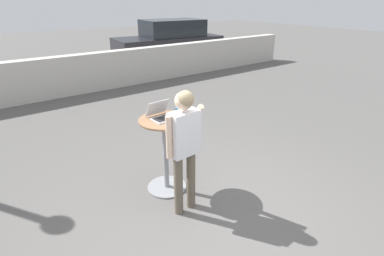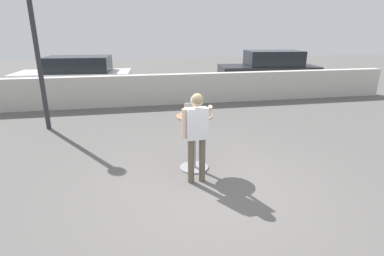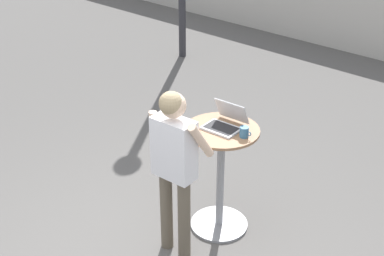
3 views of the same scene
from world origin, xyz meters
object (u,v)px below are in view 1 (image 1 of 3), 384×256
Objects in this scene: cafe_table at (166,150)px; parked_car_further_down at (170,40)px; standing_person at (184,140)px; coffee_mug at (178,112)px; laptop at (162,114)px.

parked_car_further_down is at bearing 56.72° from cafe_table.
parked_car_further_down is (5.18, 7.89, 0.23)m from cafe_table.
coffee_mug is at bearing 61.90° from standing_person.
cafe_table is 9.33× the size of coffee_mug.
laptop is at bearing 83.73° from standing_person.
cafe_table is 0.23× the size of parked_car_further_down.
standing_person is at bearing -118.10° from coffee_mug.
laptop reaches higher than coffee_mug.
parked_car_further_down reaches higher than standing_person.
laptop is at bearing 171.98° from coffee_mug.
coffee_mug is 0.02× the size of parked_car_further_down.
standing_person is 0.34× the size of parked_car_further_down.
parked_car_further_down is (5.18, 7.84, -0.27)m from laptop.
cafe_table is at bearing -175.69° from coffee_mug.
laptop is (-0.00, 0.05, 0.50)m from cafe_table.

